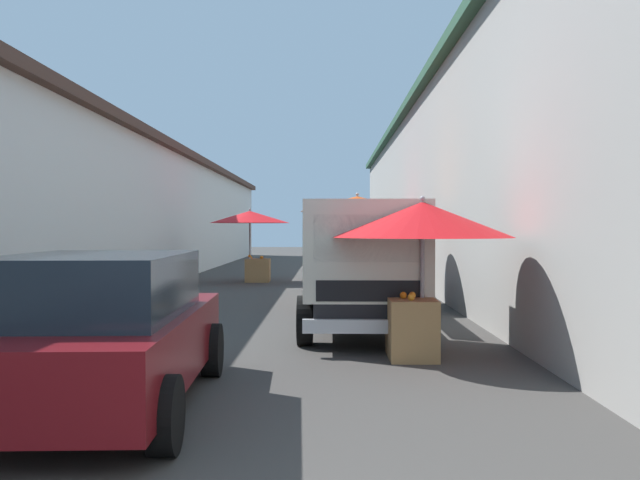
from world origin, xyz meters
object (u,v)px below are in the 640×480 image
at_px(fruit_stall_near_right, 421,234).
at_px(plastic_stool, 129,301).
at_px(fruit_stall_far_left, 356,220).
at_px(parked_scooter, 424,286).
at_px(fruit_stall_mid_lane, 372,226).
at_px(delivery_truck, 364,270).
at_px(hatchback_car, 100,330).
at_px(fruit_stall_far_right, 251,225).
at_px(vendor_by_crates, 324,254).

distance_m(fruit_stall_near_right, plastic_stool, 6.22).
xyz_separation_m(fruit_stall_far_left, parked_scooter, (-0.25, -1.45, -1.43)).
relative_size(fruit_stall_near_right, plastic_stool, 5.44).
xyz_separation_m(fruit_stall_mid_lane, delivery_truck, (-10.60, 0.82, -0.72)).
distance_m(hatchback_car, plastic_stool, 6.36).
distance_m(fruit_stall_far_left, parked_scooter, 2.06).
distance_m(fruit_stall_far_left, fruit_stall_near_right, 5.95).
distance_m(fruit_stall_mid_lane, fruit_stall_far_left, 6.24).
bearing_deg(fruit_stall_far_right, delivery_truck, -164.33).
xyz_separation_m(delivery_truck, vendor_by_crates, (7.82, 0.66, -0.05)).
distance_m(fruit_stall_mid_lane, delivery_truck, 10.65).
relative_size(delivery_truck, plastic_stool, 11.33).
distance_m(fruit_stall_near_right, vendor_by_crates, 9.44).
bearing_deg(plastic_stool, fruit_stall_far_right, -8.54).
xyz_separation_m(delivery_truck, parked_scooter, (4.15, -1.53, -0.59)).
height_order(fruit_stall_far_right, plastic_stool, fruit_stall_far_right).
bearing_deg(vendor_by_crates, delivery_truck, -175.17).
bearing_deg(parked_scooter, delivery_truck, 159.81).
bearing_deg(delivery_truck, plastic_stool, 64.13).
height_order(delivery_truck, plastic_stool, delivery_truck).
xyz_separation_m(fruit_stall_near_right, plastic_stool, (3.57, 4.93, -1.28)).
bearing_deg(delivery_truck, parked_scooter, -20.19).
height_order(fruit_stall_far_right, vendor_by_crates, fruit_stall_far_right).
relative_size(hatchback_car, delivery_truck, 0.81).
bearing_deg(parked_scooter, fruit_stall_far_left, 80.10).
relative_size(fruit_stall_near_right, hatchback_car, 0.59).
bearing_deg(hatchback_car, fruit_stall_far_left, -17.92).
relative_size(delivery_truck, vendor_by_crates, 2.90).
distance_m(fruit_stall_mid_lane, plastic_stool, 10.03).
relative_size(fruit_stall_far_left, fruit_stall_far_right, 1.00).
distance_m(hatchback_car, vendor_by_crates, 12.07).
bearing_deg(fruit_stall_mid_lane, fruit_stall_far_left, 173.16).
xyz_separation_m(fruit_stall_near_right, hatchback_car, (-2.57, 3.34, -0.87)).
relative_size(hatchback_car, parked_scooter, 2.35).
xyz_separation_m(fruit_stall_far_right, hatchback_car, (-14.69, -0.31, -1.05)).
bearing_deg(plastic_stool, fruit_stall_mid_lane, -30.74).
bearing_deg(fruit_stall_far_right, fruit_stall_far_left, -153.84).
xyz_separation_m(fruit_stall_mid_lane, fruit_stall_far_left, (-6.19, 0.74, 0.12)).
xyz_separation_m(fruit_stall_mid_lane, plastic_stool, (-8.53, 5.07, -1.44)).
height_order(fruit_stall_mid_lane, fruit_stall_far_right, fruit_stall_far_right).
relative_size(fruit_stall_far_right, plastic_stool, 5.77).
bearing_deg(parked_scooter, fruit_stall_mid_lane, 6.28).
bearing_deg(fruit_stall_far_left, vendor_by_crates, 12.12).
xyz_separation_m(fruit_stall_near_right, parked_scooter, (5.66, -0.85, -1.16)).
bearing_deg(delivery_truck, fruit_stall_mid_lane, -4.40).
bearing_deg(vendor_by_crates, fruit_stall_near_right, -171.88).
bearing_deg(parked_scooter, fruit_stall_near_right, 171.41).
bearing_deg(fruit_stall_near_right, fruit_stall_mid_lane, -0.69).
relative_size(fruit_stall_far_right, parked_scooter, 1.48).
distance_m(delivery_truck, plastic_stool, 4.79).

